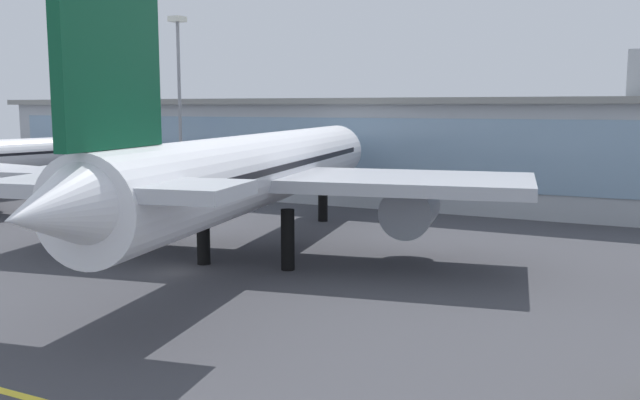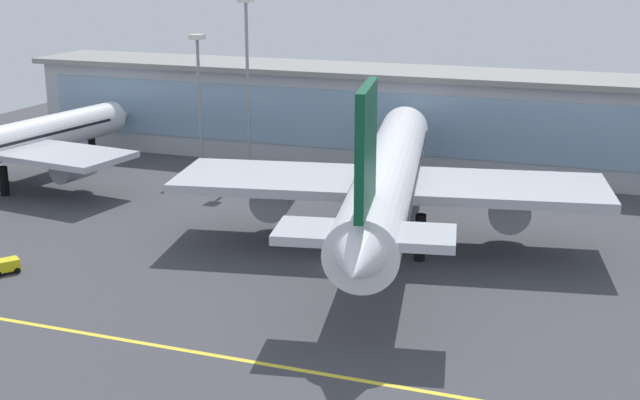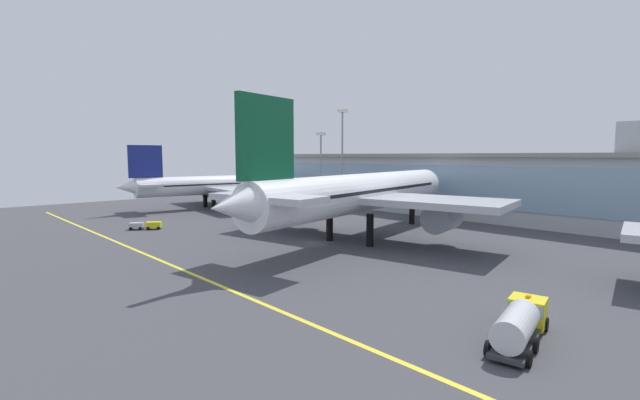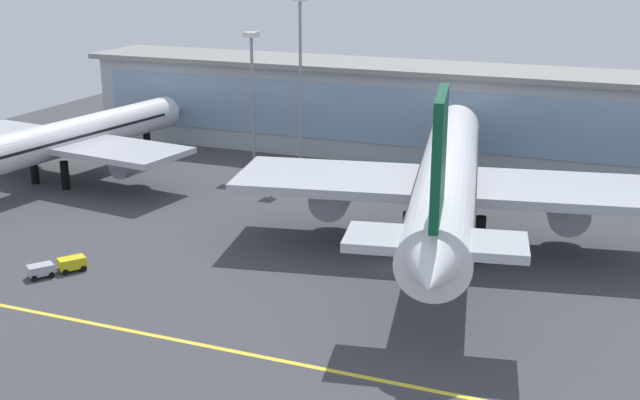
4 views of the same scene
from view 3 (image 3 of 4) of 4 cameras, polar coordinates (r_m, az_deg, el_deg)
name	(u,v)px [view 3 (image 3 of 4)]	position (r m, az deg, el deg)	size (l,w,h in m)	color
ground_plane	(312,243)	(67.87, -1.01, -5.74)	(180.00, 180.00, 0.00)	#424247
taxiway_centreline_stripe	(179,268)	(55.89, -18.14, -8.57)	(144.00, 0.50, 0.01)	yellow
terminal_building	(466,183)	(101.65, 18.71, 2.11)	(129.46, 14.00, 19.38)	#ADB2B7
airliner_near_left	(220,185)	(116.86, -13.06, 1.91)	(37.94, 51.26, 16.16)	black
airliner_near_right	(361,194)	(69.98, 5.49, 0.84)	(46.81, 61.64, 20.68)	black
baggage_tug_near	(520,322)	(36.08, 24.93, -14.38)	(4.44, 9.35, 2.90)	black
service_truck_far	(146,225)	(86.58, -22.00, -3.11)	(4.55, 5.43, 1.40)	black
apron_light_mast_west	(321,158)	(110.68, 0.11, 5.62)	(1.80, 1.80, 19.55)	gray
apron_light_mast_centre	(342,146)	(105.30, 2.97, 7.17)	(1.80, 1.80, 24.72)	gray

